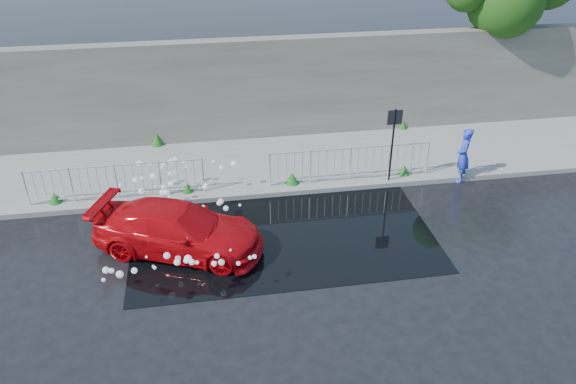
% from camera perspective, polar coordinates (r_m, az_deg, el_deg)
% --- Properties ---
extents(ground, '(90.00, 90.00, 0.00)m').
position_cam_1_polar(ground, '(14.43, -1.98, -6.46)').
color(ground, black).
rests_on(ground, ground).
extents(pavement, '(30.00, 4.00, 0.15)m').
position_cam_1_polar(pavement, '(18.64, -4.04, 2.78)').
color(pavement, slate).
rests_on(pavement, ground).
extents(curb, '(30.00, 0.25, 0.16)m').
position_cam_1_polar(curb, '(16.89, -3.34, -0.26)').
color(curb, slate).
rests_on(curb, ground).
extents(retaining_wall, '(30.00, 0.60, 3.50)m').
position_cam_1_polar(retaining_wall, '(19.93, -4.89, 10.32)').
color(retaining_wall, '#565048').
rests_on(retaining_wall, pavement).
extents(puddle, '(8.00, 5.00, 0.01)m').
position_cam_1_polar(puddle, '(15.29, -0.62, -4.07)').
color(puddle, black).
rests_on(puddle, ground).
extents(sign_post, '(0.45, 0.06, 2.50)m').
position_cam_1_polar(sign_post, '(17.10, 10.65, 5.84)').
color(sign_post, black).
rests_on(sign_post, ground).
extents(railing_left, '(5.05, 0.05, 1.10)m').
position_cam_1_polar(railing_left, '(17.01, -17.05, 1.13)').
color(railing_left, silver).
rests_on(railing_left, pavement).
extents(railing_right, '(5.05, 0.05, 1.10)m').
position_cam_1_polar(railing_right, '(17.38, 6.34, 2.99)').
color(railing_right, silver).
rests_on(railing_right, pavement).
extents(weeds, '(12.17, 3.93, 0.42)m').
position_cam_1_polar(weeds, '(18.18, -4.87, 2.88)').
color(weeds, '#144311').
rests_on(weeds, pavement).
extents(water_spray, '(3.58, 5.58, 1.10)m').
position_cam_1_polar(water_spray, '(15.17, -11.42, -1.94)').
color(water_spray, white).
rests_on(water_spray, ground).
extents(red_car, '(4.69, 3.24, 1.26)m').
position_cam_1_polar(red_car, '(14.54, -11.06, -3.76)').
color(red_car, '#BF070D').
rests_on(red_car, ground).
extents(person, '(0.62, 0.75, 1.76)m').
position_cam_1_polar(person, '(18.22, 17.38, 3.57)').
color(person, blue).
rests_on(person, ground).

